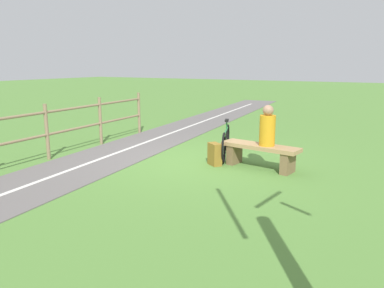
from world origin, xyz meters
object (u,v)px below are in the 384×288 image
Objects in this scene: person_seated at (267,128)px; backpack at (215,154)px; bench at (260,152)px; bicycle at (226,142)px.

person_seated is 1.74× the size of backpack.
bicycle is at bearing -18.39° from bench.
bicycle is at bearing -83.11° from backpack.
backpack is (0.91, 0.23, -0.10)m from bench.
person_seated is 1.24m from backpack.
backpack is at bearing 22.84° from bench.
person_seated is (-0.14, 0.02, 0.52)m from bench.
person_seated is 1.35m from bicycle.
backpack is (1.05, 0.21, -0.63)m from person_seated.
person_seated is at bearing -168.77° from backpack.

